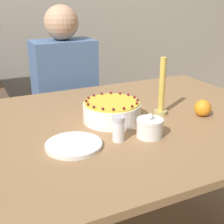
% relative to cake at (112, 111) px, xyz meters
% --- Properties ---
extents(dining_table, '(1.53, 1.15, 0.76)m').
position_rel_cake_xyz_m(dining_table, '(0.07, -0.02, -0.14)').
color(dining_table, '#936D47').
rests_on(dining_table, ground_plane).
extents(cake, '(0.26, 0.26, 0.10)m').
position_rel_cake_xyz_m(cake, '(0.00, 0.00, 0.00)').
color(cake, white).
rests_on(cake, dining_table).
extents(sugar_bowl, '(0.11, 0.11, 0.10)m').
position_rel_cake_xyz_m(sugar_bowl, '(0.06, -0.22, -0.01)').
color(sugar_bowl, white).
rests_on(sugar_bowl, dining_table).
extents(sugar_shaker, '(0.05, 0.05, 0.10)m').
position_rel_cake_xyz_m(sugar_shaker, '(-0.07, -0.20, 0.01)').
color(sugar_shaker, white).
rests_on(sugar_shaker, dining_table).
extents(plate_stack, '(0.22, 0.22, 0.02)m').
position_rel_cake_xyz_m(plate_stack, '(-0.25, -0.18, -0.04)').
color(plate_stack, white).
rests_on(plate_stack, dining_table).
extents(candle, '(0.06, 0.06, 0.28)m').
position_rel_cake_xyz_m(candle, '(0.25, -0.03, 0.07)').
color(candle, tan).
rests_on(candle, dining_table).
extents(orange_fruit_0, '(0.08, 0.08, 0.08)m').
position_rel_cake_xyz_m(orange_fruit_0, '(0.41, -0.13, -0.01)').
color(orange_fruit_0, orange).
rests_on(orange_fruit_0, dining_table).
extents(person_man_blue_shirt, '(0.40, 0.34, 1.25)m').
position_rel_cake_xyz_m(person_man_blue_shirt, '(0.01, 0.76, -0.26)').
color(person_man_blue_shirt, '#595960').
rests_on(person_man_blue_shirt, ground_plane).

